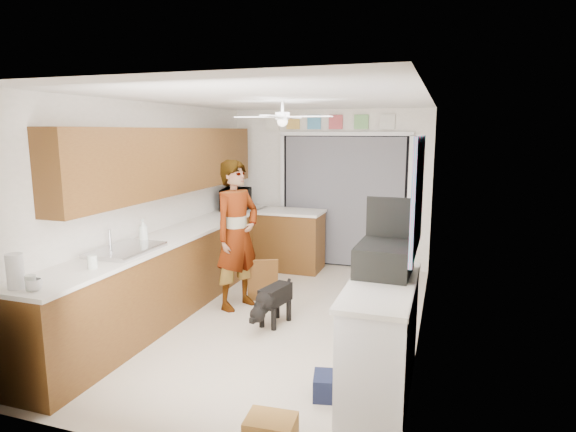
% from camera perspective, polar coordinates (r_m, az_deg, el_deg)
% --- Properties ---
extents(floor, '(5.00, 5.00, 0.00)m').
position_cam_1_polar(floor, '(5.76, -1.28, -12.01)').
color(floor, beige).
rests_on(floor, ground).
extents(ceiling, '(5.00, 5.00, 0.00)m').
position_cam_1_polar(ceiling, '(5.35, -1.39, 13.66)').
color(ceiling, white).
rests_on(ceiling, ground).
extents(wall_back, '(3.20, 0.00, 3.20)m').
position_cam_1_polar(wall_back, '(7.79, 4.87, 3.29)').
color(wall_back, white).
rests_on(wall_back, ground).
extents(wall_front, '(3.20, 0.00, 3.20)m').
position_cam_1_polar(wall_front, '(3.23, -16.51, -6.79)').
color(wall_front, white).
rests_on(wall_front, ground).
extents(wall_left, '(0.00, 5.00, 5.00)m').
position_cam_1_polar(wall_left, '(6.13, -15.55, 1.12)').
color(wall_left, white).
rests_on(wall_left, ground).
extents(wall_right, '(0.00, 5.00, 5.00)m').
position_cam_1_polar(wall_right, '(5.11, 15.81, -0.62)').
color(wall_right, white).
rests_on(wall_right, ground).
extents(left_base_cabinets, '(0.60, 4.80, 0.90)m').
position_cam_1_polar(left_base_cabinets, '(6.15, -12.86, -6.39)').
color(left_base_cabinets, brown).
rests_on(left_base_cabinets, floor).
extents(left_countertop, '(0.62, 4.80, 0.04)m').
position_cam_1_polar(left_countertop, '(6.03, -12.95, -2.11)').
color(left_countertop, white).
rests_on(left_countertop, left_base_cabinets).
extents(upper_cabinets, '(0.32, 4.00, 0.80)m').
position_cam_1_polar(upper_cabinets, '(6.16, -13.51, 6.40)').
color(upper_cabinets, brown).
rests_on(upper_cabinets, wall_left).
extents(sink_basin, '(0.50, 0.76, 0.06)m').
position_cam_1_polar(sink_basin, '(5.22, -18.66, -3.88)').
color(sink_basin, silver).
rests_on(sink_basin, left_countertop).
extents(faucet, '(0.03, 0.03, 0.22)m').
position_cam_1_polar(faucet, '(5.31, -20.36, -2.69)').
color(faucet, silver).
rests_on(faucet, left_countertop).
extents(peninsula_base, '(1.00, 0.60, 0.90)m').
position_cam_1_polar(peninsula_base, '(7.59, 0.22, -3.00)').
color(peninsula_base, brown).
rests_on(peninsula_base, floor).
extents(peninsula_top, '(1.04, 0.64, 0.04)m').
position_cam_1_polar(peninsula_top, '(7.50, 0.22, 0.51)').
color(peninsula_top, white).
rests_on(peninsula_top, peninsula_base).
extents(back_opening_recess, '(2.00, 0.06, 2.10)m').
position_cam_1_polar(back_opening_recess, '(7.73, 6.60, 1.71)').
color(back_opening_recess, black).
rests_on(back_opening_recess, wall_back).
extents(curtain_panel, '(1.90, 0.03, 2.05)m').
position_cam_1_polar(curtain_panel, '(7.70, 6.54, 1.67)').
color(curtain_panel, slate).
rests_on(curtain_panel, wall_back).
extents(door_trim_left, '(0.06, 0.04, 2.10)m').
position_cam_1_polar(door_trim_left, '(7.97, -0.64, 2.03)').
color(door_trim_left, white).
rests_on(door_trim_left, wall_back).
extents(door_trim_right, '(0.06, 0.04, 2.10)m').
position_cam_1_polar(door_trim_right, '(7.57, 14.13, 1.29)').
color(door_trim_right, white).
rests_on(door_trim_right, wall_back).
extents(door_trim_head, '(2.10, 0.04, 0.06)m').
position_cam_1_polar(door_trim_head, '(7.62, 6.71, 9.66)').
color(door_trim_head, white).
rests_on(door_trim_head, wall_back).
extents(header_frame_0, '(0.22, 0.02, 0.22)m').
position_cam_1_polar(header_frame_0, '(7.87, 0.60, 11.05)').
color(header_frame_0, gold).
rests_on(header_frame_0, wall_back).
extents(header_frame_1, '(0.22, 0.02, 0.22)m').
position_cam_1_polar(header_frame_1, '(7.77, 3.11, 11.05)').
color(header_frame_1, '#4A97C6').
rests_on(header_frame_1, wall_back).
extents(header_frame_2, '(0.22, 0.02, 0.22)m').
position_cam_1_polar(header_frame_2, '(7.69, 5.67, 11.03)').
color(header_frame_2, '#C0484D').
rests_on(header_frame_2, wall_back).
extents(header_frame_3, '(0.22, 0.02, 0.22)m').
position_cam_1_polar(header_frame_3, '(7.61, 8.67, 10.97)').
color(header_frame_3, '#72B265').
rests_on(header_frame_3, wall_back).
extents(header_frame_4, '(0.22, 0.02, 0.22)m').
position_cam_1_polar(header_frame_4, '(7.55, 11.71, 10.89)').
color(header_frame_4, silver).
rests_on(header_frame_4, wall_back).
extents(route66_sign, '(0.22, 0.02, 0.26)m').
position_cam_1_polar(route66_sign, '(7.98, -1.83, 11.03)').
color(route66_sign, silver).
rests_on(route66_sign, wall_back).
extents(right_counter_base, '(0.50, 1.40, 0.90)m').
position_cam_1_polar(right_counter_base, '(4.22, 10.97, -14.12)').
color(right_counter_base, white).
rests_on(right_counter_base, floor).
extents(right_counter_top, '(0.54, 1.44, 0.04)m').
position_cam_1_polar(right_counter_top, '(4.05, 11.06, -8.03)').
color(right_counter_top, white).
rests_on(right_counter_top, right_counter_base).
extents(abstract_painting, '(0.03, 1.15, 0.95)m').
position_cam_1_polar(abstract_painting, '(4.06, 15.13, 2.45)').
color(abstract_painting, '#E855B9').
rests_on(abstract_painting, wall_right).
extents(ceiling_fan, '(1.14, 1.14, 0.24)m').
position_cam_1_polar(ceiling_fan, '(5.53, -0.67, 11.68)').
color(ceiling_fan, white).
rests_on(ceiling_fan, ceiling).
extents(microwave, '(0.53, 0.67, 0.33)m').
position_cam_1_polar(microwave, '(7.61, -6.17, 2.00)').
color(microwave, black).
rests_on(microwave, left_countertop).
extents(soap_bottle, '(0.11, 0.11, 0.27)m').
position_cam_1_polar(soap_bottle, '(5.52, -16.78, -1.73)').
color(soap_bottle, silver).
rests_on(soap_bottle, left_countertop).
extents(cup, '(0.15, 0.15, 0.09)m').
position_cam_1_polar(cup, '(4.25, -27.84, -7.23)').
color(cup, white).
rests_on(cup, left_countertop).
extents(jar_a, '(0.11, 0.11, 0.12)m').
position_cam_1_polar(jar_a, '(4.69, -22.18, -5.06)').
color(jar_a, silver).
rests_on(jar_a, left_countertop).
extents(jar_b, '(0.10, 0.10, 0.12)m').
position_cam_1_polar(jar_b, '(4.27, -28.20, -6.98)').
color(jar_b, silver).
rests_on(jar_b, left_countertop).
extents(paper_towel_roll, '(0.13, 0.13, 0.28)m').
position_cam_1_polar(paper_towel_roll, '(4.36, -29.62, -5.70)').
color(paper_towel_roll, white).
rests_on(paper_towel_roll, left_countertop).
extents(suitcase, '(0.47, 0.62, 0.26)m').
position_cam_1_polar(suitcase, '(4.27, 11.34, -4.98)').
color(suitcase, black).
rests_on(suitcase, right_counter_top).
extents(suitcase_rim, '(0.46, 0.59, 0.02)m').
position_cam_1_polar(suitcase_rim, '(4.30, 11.29, -6.40)').
color(suitcase_rim, yellow).
rests_on(suitcase_rim, suitcase).
extents(suitcase_lid, '(0.42, 0.04, 0.50)m').
position_cam_1_polar(suitcase_lid, '(4.50, 11.91, -0.98)').
color(suitcase_lid, black).
rests_on(suitcase_lid, suitcase).
extents(cardboard_box, '(0.36, 0.28, 0.21)m').
position_cam_1_polar(cardboard_box, '(3.65, -2.06, -24.21)').
color(cardboard_box, '#AC8036').
rests_on(cardboard_box, floor).
extents(navy_crate, '(0.36, 0.32, 0.19)m').
position_cam_1_polar(navy_crate, '(4.21, 5.31, -19.44)').
color(navy_crate, black).
rests_on(navy_crate, floor).
extents(cabinet_door_panel, '(0.41, 0.30, 0.58)m').
position_cam_1_polar(cabinet_door_panel, '(6.17, -3.02, -7.62)').
color(cabinet_door_panel, brown).
rests_on(cabinet_door_panel, floor).
extents(man, '(0.65, 0.78, 1.83)m').
position_cam_1_polar(man, '(5.89, -6.06, -2.25)').
color(man, white).
rests_on(man, floor).
extents(dog, '(0.41, 0.68, 0.50)m').
position_cam_1_polar(dog, '(5.52, -1.50, -10.23)').
color(dog, black).
rests_on(dog, floor).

